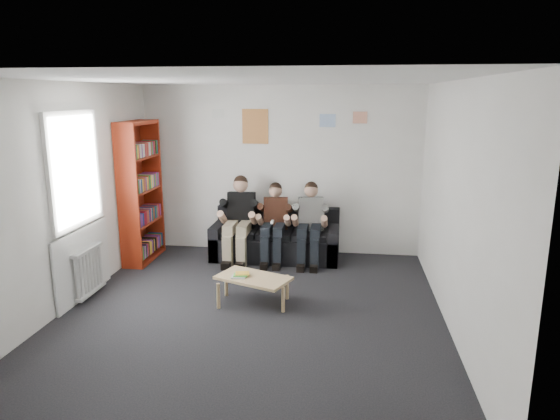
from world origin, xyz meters
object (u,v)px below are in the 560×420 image
(sofa, at_px, (276,240))
(person_left, at_px, (239,220))
(bookshelf, at_px, (141,192))
(person_right, at_px, (310,224))
(coffee_table, at_px, (253,280))
(person_middle, at_px, (274,223))

(sofa, height_order, person_left, person_left)
(bookshelf, bearing_deg, person_right, 3.61)
(bookshelf, xyz_separation_m, coffee_table, (2.03, -1.48, -0.77))
(sofa, distance_m, person_middle, 0.38)
(bookshelf, xyz_separation_m, person_left, (1.49, 0.18, -0.44))
(person_left, distance_m, person_middle, 0.56)
(sofa, xyz_separation_m, coffee_table, (-0.01, -1.85, 0.03))
(sofa, bearing_deg, person_right, -18.82)
(person_middle, xyz_separation_m, person_right, (0.55, -0.00, 0.01))
(sofa, xyz_separation_m, person_middle, (-0.00, -0.19, 0.33))
(coffee_table, bearing_deg, sofa, 89.63)
(sofa, relative_size, coffee_table, 2.25)
(sofa, bearing_deg, person_left, -160.82)
(sofa, xyz_separation_m, person_left, (-0.55, -0.19, 0.37))
(bookshelf, distance_m, coffee_table, 2.63)
(person_left, height_order, person_right, person_left)
(person_middle, bearing_deg, sofa, 83.31)
(bookshelf, bearing_deg, coffee_table, -36.48)
(person_left, bearing_deg, bookshelf, -177.00)
(sofa, bearing_deg, bookshelf, -169.62)
(sofa, height_order, person_right, person_right)
(coffee_table, bearing_deg, bookshelf, 143.99)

